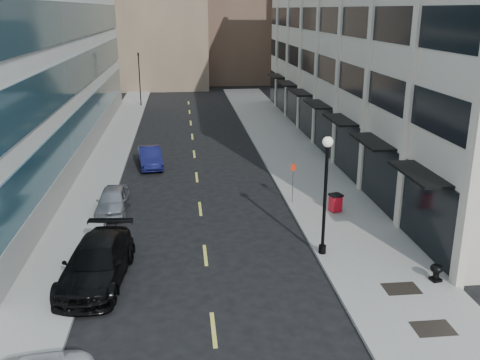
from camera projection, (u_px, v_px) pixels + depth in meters
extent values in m
cube|color=gray|center=(306.00, 173.00, 36.59)|extent=(5.00, 80.00, 0.15)
cube|color=gray|center=(98.00, 179.00, 35.13)|extent=(3.00, 80.00, 0.15)
cube|color=beige|center=(410.00, 33.00, 41.48)|extent=(14.00, 46.00, 18.00)
cube|color=black|center=(318.00, 123.00, 42.89)|extent=(0.18, 46.00, 3.60)
cube|color=black|center=(321.00, 66.00, 41.52)|extent=(0.12, 46.00, 1.80)
cube|color=black|center=(323.00, 20.00, 40.45)|extent=(0.12, 46.00, 1.80)
cube|color=beige|center=(416.00, 49.00, 24.66)|extent=(0.35, 0.60, 18.00)
cube|color=beige|center=(371.00, 41.00, 30.34)|extent=(0.35, 0.60, 18.00)
cube|color=beige|center=(341.00, 36.00, 36.02)|extent=(0.35, 0.60, 18.00)
cube|color=beige|center=(319.00, 33.00, 41.70)|extent=(0.35, 0.60, 18.00)
cube|color=beige|center=(302.00, 30.00, 47.38)|extent=(0.35, 0.60, 18.00)
cube|color=beige|center=(289.00, 28.00, 53.06)|extent=(0.35, 0.60, 18.00)
cube|color=beige|center=(278.00, 26.00, 58.74)|extent=(0.35, 0.60, 18.00)
cube|color=black|center=(419.00, 174.00, 23.31)|extent=(1.30, 4.00, 0.12)
cube|color=black|center=(372.00, 141.00, 28.99)|extent=(1.30, 4.00, 0.12)
cube|color=black|center=(340.00, 120.00, 34.67)|extent=(1.30, 4.00, 0.12)
cube|color=black|center=(317.00, 104.00, 40.35)|extent=(1.30, 4.00, 0.12)
cube|color=black|center=(300.00, 92.00, 46.03)|extent=(1.30, 4.00, 0.12)
cube|color=black|center=(287.00, 83.00, 51.71)|extent=(1.30, 4.00, 0.12)
cube|color=black|center=(276.00, 76.00, 57.38)|extent=(1.30, 4.00, 0.12)
cube|color=gray|center=(91.00, 143.00, 41.35)|extent=(0.20, 46.00, 1.80)
cube|color=#28515E|center=(88.00, 116.00, 40.71)|extent=(0.14, 45.60, 2.40)
cube|color=#28515E|center=(84.00, 69.00, 39.64)|extent=(0.14, 45.60, 2.40)
cube|color=#28515E|center=(80.00, 20.00, 38.57)|extent=(0.14, 45.60, 2.40)
cube|color=#877458|center=(96.00, 7.00, 85.91)|extent=(12.00, 14.00, 22.00)
cube|color=beige|center=(308.00, 14.00, 78.20)|extent=(10.00, 14.00, 20.00)
cube|color=black|center=(433.00, 328.00, 18.59)|extent=(1.40, 1.00, 0.01)
cube|color=black|center=(401.00, 289.00, 21.24)|extent=(1.40, 1.00, 0.01)
cube|color=#D8CC4C|center=(213.00, 329.00, 18.79)|extent=(0.15, 2.20, 0.01)
cube|color=#D8CC4C|center=(205.00, 255.00, 24.47)|extent=(0.15, 2.20, 0.01)
cube|color=#D8CC4C|center=(200.00, 209.00, 30.15)|extent=(0.15, 2.20, 0.01)
cube|color=#D8CC4C|center=(197.00, 177.00, 35.83)|extent=(0.15, 2.20, 0.01)
cube|color=#D8CC4C|center=(194.00, 154.00, 41.50)|extent=(0.15, 2.20, 0.01)
cube|color=#D8CC4C|center=(192.00, 137.00, 47.18)|extent=(0.15, 2.20, 0.01)
cube|color=#D8CC4C|center=(191.00, 123.00, 52.86)|extent=(0.15, 2.20, 0.01)
cube|color=#D8CC4C|center=(190.00, 112.00, 58.54)|extent=(0.15, 2.20, 0.01)
cube|color=#D8CC4C|center=(189.00, 103.00, 64.22)|extent=(0.15, 2.20, 0.01)
cylinder|color=black|center=(140.00, 80.00, 60.84)|extent=(0.12, 0.12, 6.00)
imported|color=black|center=(138.00, 54.00, 59.93)|extent=(0.66, 0.66, 1.98)
imported|color=black|center=(97.00, 263.00, 21.84)|extent=(2.99, 6.13, 1.72)
imported|color=gray|center=(113.00, 201.00, 29.44)|extent=(1.67, 4.06, 1.38)
imported|color=#131548|center=(150.00, 157.00, 37.98)|extent=(2.07, 4.48, 1.42)
cube|color=red|center=(335.00, 203.00, 29.20)|extent=(0.69, 0.69, 0.88)
cube|color=black|center=(336.00, 195.00, 29.06)|extent=(0.78, 0.78, 0.11)
cylinder|color=black|center=(330.00, 208.00, 29.58)|extent=(0.05, 0.19, 0.19)
cylinder|color=black|center=(337.00, 208.00, 29.62)|extent=(0.05, 0.19, 0.19)
cylinder|color=black|center=(322.00, 249.00, 24.29)|extent=(0.34, 0.34, 0.38)
cylinder|color=black|center=(325.00, 199.00, 23.55)|extent=(0.15, 0.15, 4.84)
sphere|color=silver|center=(328.00, 142.00, 22.76)|extent=(0.46, 0.46, 0.46)
cone|color=black|center=(328.00, 136.00, 22.68)|extent=(0.13, 0.13, 0.19)
cylinder|color=slate|center=(293.00, 182.00, 30.37)|extent=(0.05, 0.05, 2.46)
cube|color=red|center=(293.00, 167.00, 30.09)|extent=(0.29, 0.03, 0.39)
cube|color=black|center=(435.00, 279.00, 21.86)|extent=(0.47, 0.47, 0.11)
cylinder|color=black|center=(436.00, 274.00, 21.79)|extent=(0.25, 0.25, 0.38)
ellipsoid|color=black|center=(437.00, 268.00, 21.70)|extent=(0.53, 0.53, 0.37)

